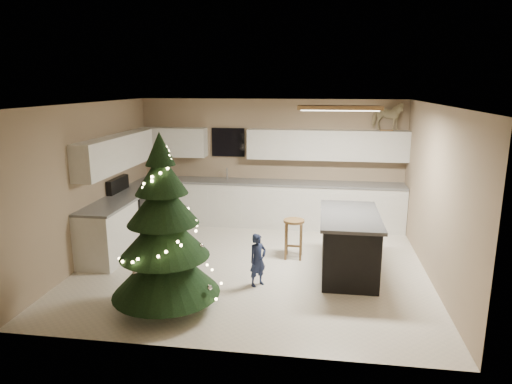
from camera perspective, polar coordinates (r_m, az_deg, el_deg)
ground_plane at (r=7.58m, az=-0.39°, el=-9.10°), size 5.50×5.50×0.00m
room_shell at (r=7.10m, az=-0.22°, el=4.07°), size 5.52×5.02×2.61m
cabinetry at (r=9.05m, az=-4.53°, el=-0.34°), size 5.50×3.20×2.00m
island at (r=7.27m, az=11.52°, el=-6.32°), size 0.90×1.70×0.95m
bar_stool at (r=7.74m, az=4.74°, el=-4.66°), size 0.35×0.35×0.67m
christmas_tree at (r=6.00m, az=-11.40°, el=-5.75°), size 1.46×1.41×2.33m
toddler at (r=6.72m, az=0.22°, el=-8.49°), size 0.34×0.34×0.79m
rocking_horse at (r=9.35m, az=16.09°, el=9.11°), size 0.69×0.48×0.55m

